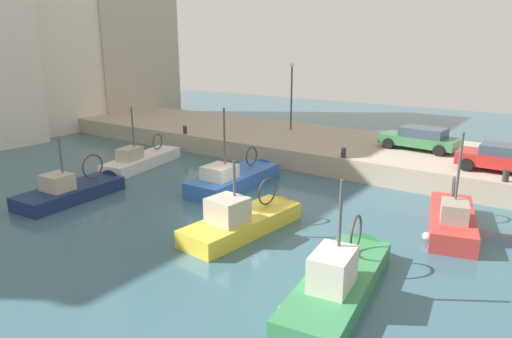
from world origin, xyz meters
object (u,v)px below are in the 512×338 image
at_px(fishing_boat_navy, 78,195).
at_px(fishing_boat_red, 451,225).
at_px(mooring_bollard_north, 185,130).
at_px(quay_streetlamp, 292,85).
at_px(fishing_boat_blue, 238,184).
at_px(fishing_boat_white, 146,164).
at_px(parked_car_red, 501,158).
at_px(parked_car_green, 420,138).
at_px(mooring_bollard_mid, 344,153).
at_px(fishing_boat_green, 342,283).
at_px(mooring_bollard_south, 506,176).
at_px(fishing_boat_yellow, 248,226).

xyz_separation_m(fishing_boat_navy, fishing_boat_red, (6.45, -15.90, 0.00)).
height_order(fishing_boat_navy, mooring_bollard_north, fishing_boat_navy).
relative_size(mooring_bollard_north, quay_streetlamp, 0.11).
bearing_deg(mooring_bollard_north, fishing_boat_blue, -119.07).
relative_size(fishing_boat_white, parked_car_red, 1.80).
relative_size(fishing_boat_navy, parked_car_green, 1.33).
height_order(fishing_boat_white, mooring_bollard_mid, fishing_boat_white).
xyz_separation_m(parked_car_green, mooring_bollard_mid, (-4.34, 2.88, -0.42)).
distance_m(parked_car_red, mooring_bollard_mid, 7.73).
bearing_deg(parked_car_green, mooring_bollard_north, 106.28).
bearing_deg(mooring_bollard_mid, fishing_boat_green, -155.23).
relative_size(fishing_boat_navy, fishing_boat_red, 0.98).
xyz_separation_m(parked_car_red, quay_streetlamp, (3.86, 14.29, 2.56)).
distance_m(fishing_boat_green, mooring_bollard_mid, 12.18).
distance_m(fishing_boat_red, mooring_bollard_south, 4.47).
relative_size(fishing_boat_red, fishing_boat_blue, 0.92).
bearing_deg(mooring_bollard_south, quay_streetlamp, 69.08).
bearing_deg(fishing_boat_white, mooring_bollard_north, 10.35).
bearing_deg(fishing_boat_blue, fishing_boat_green, -125.88).
height_order(fishing_boat_red, fishing_boat_blue, fishing_boat_blue).
bearing_deg(fishing_boat_green, fishing_boat_red, -12.99).
height_order(fishing_boat_yellow, fishing_boat_blue, fishing_boat_blue).
relative_size(fishing_boat_red, quay_streetlamp, 1.27).
bearing_deg(fishing_boat_navy, parked_car_red, -53.72).
xyz_separation_m(fishing_boat_blue, quay_streetlamp, (10.15, 2.87, 4.35)).
height_order(fishing_boat_blue, quay_streetlamp, quay_streetlamp).
distance_m(fishing_boat_red, mooring_bollard_north, 19.16).
height_order(fishing_boat_green, parked_car_red, fishing_boat_green).
bearing_deg(mooring_bollard_north, parked_car_green, -73.72).
relative_size(fishing_boat_blue, parked_car_green, 1.48).
relative_size(fishing_boat_yellow, quay_streetlamp, 1.33).
distance_m(fishing_boat_green, parked_car_red, 13.13).
bearing_deg(parked_car_red, fishing_boat_blue, 118.83).
bearing_deg(parked_car_green, mooring_bollard_south, -130.33).
bearing_deg(mooring_bollard_north, fishing_boat_white, -169.65).
xyz_separation_m(fishing_boat_navy, mooring_bollard_mid, (10.49, -9.23, 1.38)).
bearing_deg(fishing_boat_navy, mooring_bollard_south, -58.65).
distance_m(fishing_boat_white, parked_car_red, 19.79).
height_order(mooring_bollard_mid, mooring_bollard_north, same).
height_order(fishing_boat_blue, mooring_bollard_north, fishing_boat_blue).
distance_m(fishing_boat_yellow, mooring_bollard_south, 12.10).
height_order(fishing_boat_red, mooring_bollard_north, fishing_boat_red).
xyz_separation_m(fishing_boat_yellow, mooring_bollard_south, (8.98, -7.99, 1.34)).
bearing_deg(fishing_boat_blue, parked_car_red, -61.17).
relative_size(fishing_boat_navy, fishing_boat_white, 0.87).
distance_m(fishing_boat_red, parked_car_green, 9.38).
distance_m(fishing_boat_blue, mooring_bollard_north, 9.36).
distance_m(parked_car_green, mooring_bollard_mid, 5.23).
relative_size(parked_car_red, mooring_bollard_mid, 6.97).
xyz_separation_m(mooring_bollard_mid, mooring_bollard_north, (0.00, 12.00, 0.00)).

